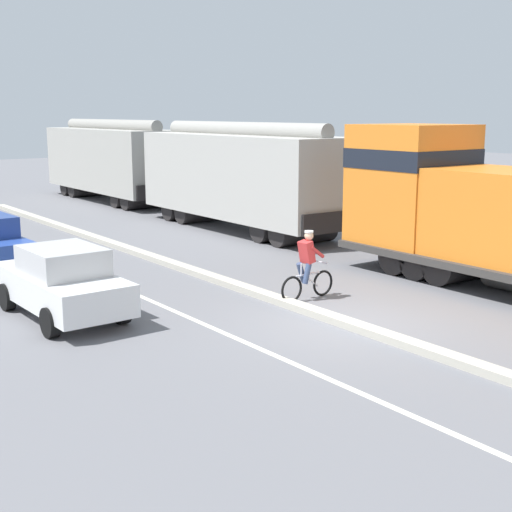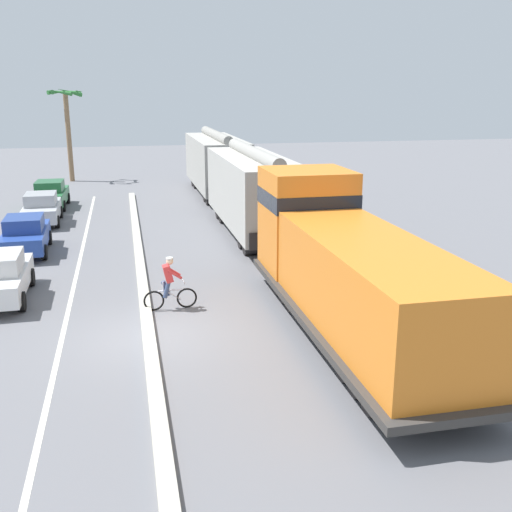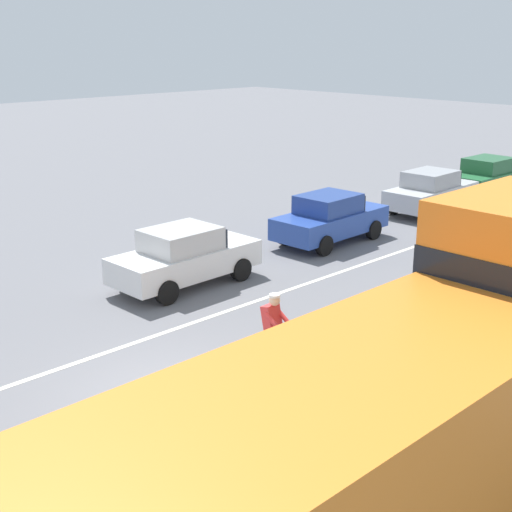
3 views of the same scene
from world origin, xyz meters
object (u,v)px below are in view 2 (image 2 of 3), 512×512
(hopper_car_middle, at_px, (216,163))
(parked_car_silver, at_px, (42,208))
(palm_tree_near, at_px, (67,112))
(parked_car_blue, at_px, (26,235))
(cyclist, at_px, (169,285))
(parked_car_green, at_px, (51,194))
(locomotive, at_px, (342,269))
(hopper_car_lead, at_px, (253,191))

(hopper_car_middle, bearing_deg, parked_car_silver, -145.47)
(parked_car_silver, xyz_separation_m, palm_tree_near, (0.41, 15.21, 4.33))
(hopper_car_middle, height_order, parked_car_blue, hopper_car_middle)
(parked_car_blue, xyz_separation_m, cyclist, (5.44, -8.15, 0.00))
(palm_tree_near, bearing_deg, parked_car_silver, -91.55)
(hopper_car_middle, xyz_separation_m, parked_car_green, (-10.29, -2.69, -1.26))
(locomotive, distance_m, parked_car_blue, 14.85)
(parked_car_green, bearing_deg, palm_tree_near, 87.79)
(hopper_car_lead, xyz_separation_m, hopper_car_middle, (0.00, 11.60, 0.00))
(locomotive, height_order, parked_car_silver, locomotive)
(hopper_car_lead, distance_m, parked_car_silver, 11.31)
(hopper_car_middle, bearing_deg, palm_tree_near, 140.49)
(cyclist, distance_m, palm_tree_near, 30.09)
(parked_car_green, bearing_deg, hopper_car_middle, 14.63)
(hopper_car_lead, bearing_deg, cyclist, -116.57)
(hopper_car_lead, height_order, parked_car_silver, hopper_car_lead)
(parked_car_blue, height_order, parked_car_green, same)
(locomotive, height_order, cyclist, locomotive)
(parked_car_silver, xyz_separation_m, parked_car_green, (-0.01, 4.39, 0.00))
(hopper_car_lead, height_order, parked_car_green, hopper_car_lead)
(cyclist, bearing_deg, palm_tree_near, 99.80)
(hopper_car_middle, xyz_separation_m, parked_car_blue, (-10.25, -13.06, -1.26))
(hopper_car_lead, xyz_separation_m, palm_tree_near, (-9.87, 19.74, 3.07))
(parked_car_silver, relative_size, palm_tree_near, 0.61)
(parked_car_green, relative_size, cyclist, 2.47)
(locomotive, xyz_separation_m, hopper_car_middle, (0.00, 23.76, 0.28))
(parked_car_green, height_order, palm_tree_near, palm_tree_near)
(cyclist, bearing_deg, hopper_car_lead, 63.43)
(hopper_car_middle, bearing_deg, cyclist, -102.77)
(hopper_car_lead, bearing_deg, locomotive, -90.00)
(hopper_car_lead, bearing_deg, palm_tree_near, 116.57)
(hopper_car_middle, bearing_deg, locomotive, -90.00)
(palm_tree_near, bearing_deg, locomotive, -72.80)
(parked_car_blue, bearing_deg, cyclist, -56.25)
(hopper_car_middle, distance_m, palm_tree_near, 13.16)
(hopper_car_middle, bearing_deg, parked_car_green, -165.37)
(hopper_car_middle, height_order, parked_car_green, hopper_car_middle)
(hopper_car_lead, height_order, hopper_car_middle, same)
(palm_tree_near, bearing_deg, cyclist, -80.20)
(locomotive, relative_size, parked_car_green, 2.75)
(cyclist, bearing_deg, locomotive, -27.95)
(hopper_car_lead, relative_size, parked_car_green, 2.51)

